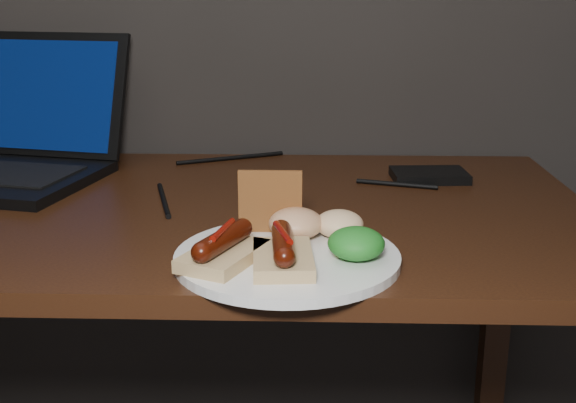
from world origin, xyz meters
The scene contains 11 objects.
desk centered at (0.00, 1.38, 0.66)m, with size 1.40×0.70×0.75m.
laptop centered at (-0.30, 1.56, 0.80)m, with size 0.45×0.43×0.25m.
hard_drive centered at (0.47, 1.54, 0.76)m, with size 0.13×0.09×0.02m, color black.
desk_cables centered at (-0.01, 1.52, 0.75)m, with size 0.96×0.43×0.01m.
plate centered at (0.23, 1.13, 0.76)m, with size 0.28×0.28×0.01m, color white.
bread_sausage_left centered at (0.16, 1.10, 0.78)m, with size 0.11×0.13×0.04m.
bread_sausage_center centered at (0.23, 1.09, 0.78)m, with size 0.08×0.12×0.04m.
crispbread centered at (0.21, 1.22, 0.80)m, with size 0.09×0.01×0.09m, color #9C5A2A.
salad_greens centered at (0.32, 1.12, 0.78)m, with size 0.07×0.07×0.04m, color #115518.
salsa_mound centered at (0.24, 1.19, 0.78)m, with size 0.07×0.07×0.04m, color #A93010.
coleslaw_mound centered at (0.30, 1.20, 0.78)m, with size 0.06×0.06×0.04m, color beige.
Camera 1 is at (0.26, 0.30, 1.08)m, focal length 45.00 mm.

